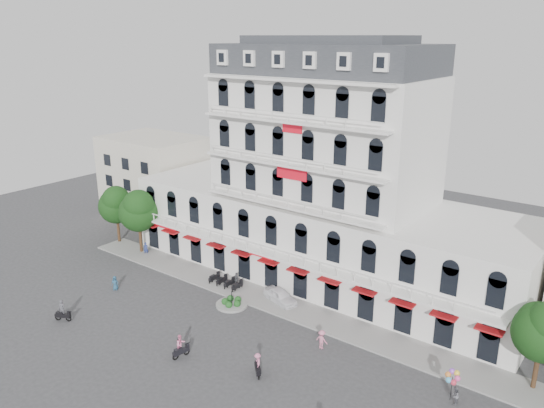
{
  "coord_description": "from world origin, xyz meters",
  "views": [
    {
      "loc": [
        28.79,
        -29.38,
        25.73
      ],
      "look_at": [
        -0.99,
        10.0,
        10.04
      ],
      "focal_mm": 35.0,
      "sensor_mm": 36.0,
      "label": 1
    }
  ],
  "objects": [
    {
      "name": "rider_southwest",
      "position": [
        -0.51,
        -3.28,
        1.08
      ],
      "size": [
        0.77,
        1.69,
        2.13
      ],
      "rotation": [
        0.0,
        0.0,
        1.39
      ],
      "color": "black",
      "rests_on": "ground"
    },
    {
      "name": "traffic_island",
      "position": [
        -3.0,
        6.0,
        0.26
      ],
      "size": [
        3.2,
        3.2,
        1.6
      ],
      "color": "gray",
      "rests_on": "ground"
    },
    {
      "name": "rider_center",
      "position": [
        6.14,
        -1.31,
        1.01
      ],
      "size": [
        1.33,
        1.29,
        1.96
      ],
      "rotation": [
        0.0,
        0.0,
        5.52
      ],
      "color": "black",
      "rests_on": "ground"
    },
    {
      "name": "tree_west_inner",
      "position": [
        -20.95,
        9.48,
        5.68
      ],
      "size": [
        4.76,
        4.76,
        8.25
      ],
      "color": "#382314",
      "rests_on": "ground"
    },
    {
      "name": "rider_west",
      "position": [
        -13.81,
        -5.84,
        0.96
      ],
      "size": [
        1.57,
        0.99,
        2.14
      ],
      "rotation": [
        0.0,
        0.0,
        0.47
      ],
      "color": "black",
      "rests_on": "ground"
    },
    {
      "name": "ground",
      "position": [
        0.0,
        0.0,
        0.0
      ],
      "size": [
        120.0,
        120.0,
        0.0
      ],
      "primitive_type": "plane",
      "color": "#38383A",
      "rests_on": "ground"
    },
    {
      "name": "parked_scooter_row",
      "position": [
        -6.35,
        8.8,
        0.0
      ],
      "size": [
        4.4,
        1.8,
        1.1
      ],
      "primitive_type": null,
      "color": "black",
      "rests_on": "ground"
    },
    {
      "name": "tree_east_inner",
      "position": [
        24.05,
        9.98,
        5.21
      ],
      "size": [
        4.4,
        4.37,
        7.57
      ],
      "color": "#382314",
      "rests_on": "ground"
    },
    {
      "name": "parked_car",
      "position": [
        0.44,
        9.5,
        0.71
      ],
      "size": [
        4.45,
        2.78,
        1.41
      ],
      "primitive_type": "imported",
      "rotation": [
        0.0,
        0.0,
        1.28
      ],
      "color": "white",
      "rests_on": "ground"
    },
    {
      "name": "tree_west_outer",
      "position": [
        -25.95,
        9.98,
        5.35
      ],
      "size": [
        4.5,
        4.48,
        7.76
      ],
      "color": "#382314",
      "rests_on": "ground"
    },
    {
      "name": "pedestrian_left",
      "position": [
        -15.19,
        1.17,
        0.77
      ],
      "size": [
        0.9,
        0.83,
        1.54
      ],
      "primitive_type": "imported",
      "rotation": [
        0.0,
        0.0,
        0.6
      ],
      "color": "navy",
      "rests_on": "ground"
    },
    {
      "name": "pedestrian_right",
      "position": [
        8.18,
        4.96,
        0.86
      ],
      "size": [
        1.13,
        0.67,
        1.72
      ],
      "primitive_type": "imported",
      "rotation": [
        0.0,
        0.0,
        3.11
      ],
      "color": "pink",
      "rests_on": "ground"
    },
    {
      "name": "balloon_vendor",
      "position": [
        19.62,
        4.77,
        1.33
      ],
      "size": [
        1.26,
        1.19,
        2.45
      ],
      "color": "slate",
      "rests_on": "ground"
    },
    {
      "name": "sidewalk",
      "position": [
        0.0,
        9.0,
        0.08
      ],
      "size": [
        53.0,
        4.0,
        0.16
      ],
      "primitive_type": "cube",
      "color": "gray",
      "rests_on": "ground"
    },
    {
      "name": "flank_building_west",
      "position": [
        -30.0,
        20.0,
        6.0
      ],
      "size": [
        14.0,
        10.0,
        12.0
      ],
      "primitive_type": "cube",
      "color": "beige",
      "rests_on": "ground"
    },
    {
      "name": "main_building",
      "position": [
        0.0,
        18.0,
        9.96
      ],
      "size": [
        45.0,
        15.0,
        25.8
      ],
      "color": "silver",
      "rests_on": "ground"
    },
    {
      "name": "pedestrian_far",
      "position": [
        -20.0,
        9.42,
        0.79
      ],
      "size": [
        0.64,
        0.69,
        1.58
      ],
      "primitive_type": "imported",
      "rotation": [
        0.0,
        0.0,
        0.94
      ],
      "color": "navy",
      "rests_on": "ground"
    },
    {
      "name": "pedestrian_mid",
      "position": [
        -5.36,
        9.47,
        0.82
      ],
      "size": [
        1.03,
        0.65,
        1.63
      ],
      "primitive_type": "imported",
      "rotation": [
        0.0,
        0.0,
        2.86
      ],
      "color": "#53545A",
      "rests_on": "ground"
    }
  ]
}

